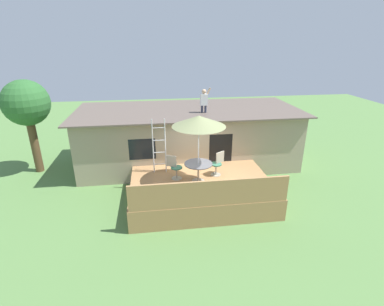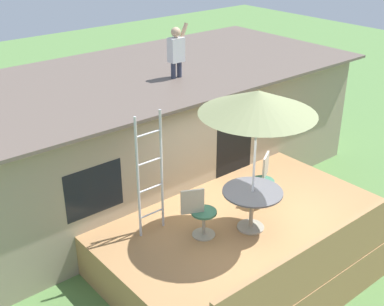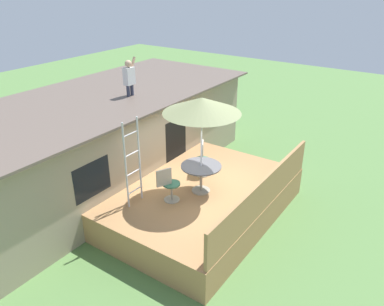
{
  "view_description": "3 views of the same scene",
  "coord_description": "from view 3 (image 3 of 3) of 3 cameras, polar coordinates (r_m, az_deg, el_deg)",
  "views": [
    {
      "loc": [
        -1.68,
        -9.69,
        5.82
      ],
      "look_at": [
        -0.21,
        0.8,
        1.59
      ],
      "focal_mm": 27.01,
      "sensor_mm": 36.0,
      "label": 1
    },
    {
      "loc": [
        -5.67,
        -5.21,
        5.86
      ],
      "look_at": [
        -0.48,
        1.03,
        1.95
      ],
      "focal_mm": 47.28,
      "sensor_mm": 36.0,
      "label": 2
    },
    {
      "loc": [
        -7.3,
        -4.79,
        5.96
      ],
      "look_at": [
        0.33,
        0.45,
        1.58
      ],
      "focal_mm": 35.45,
      "sensor_mm": 36.0,
      "label": 3
    }
  ],
  "objects": [
    {
      "name": "ground_plane",
      "position": [
        10.57,
        1.01,
        -8.97
      ],
      "size": [
        40.0,
        40.0,
        0.0
      ],
      "primitive_type": "plane",
      "color": "#567F42"
    },
    {
      "name": "house",
      "position": [
        12.04,
        -13.37,
        2.13
      ],
      "size": [
        10.5,
        4.5,
        2.7
      ],
      "color": "gray",
      "rests_on": "ground"
    },
    {
      "name": "deck",
      "position": [
        10.35,
        1.03,
        -7.14
      ],
      "size": [
        5.26,
        3.8,
        0.8
      ],
      "primitive_type": "cube",
      "color": "#A87A4C",
      "rests_on": "ground"
    },
    {
      "name": "deck_railing",
      "position": [
        9.17,
        10.81,
        -6.06
      ],
      "size": [
        5.16,
        0.08,
        0.9
      ],
      "primitive_type": "cube",
      "color": "#A87A4C",
      "rests_on": "deck"
    },
    {
      "name": "patio_table",
      "position": [
        9.72,
        1.38,
        -2.75
      ],
      "size": [
        1.04,
        1.04,
        0.74
      ],
      "color": "#A59E8C",
      "rests_on": "deck"
    },
    {
      "name": "patio_umbrella",
      "position": [
        9.02,
        1.5,
        7.17
      ],
      "size": [
        1.9,
        1.9,
        2.54
      ],
      "color": "silver",
      "rests_on": "deck"
    },
    {
      "name": "step_ladder",
      "position": [
        9.1,
        -8.91,
        -1.5
      ],
      "size": [
        0.52,
        0.04,
        2.2
      ],
      "color": "silver",
      "rests_on": "deck"
    },
    {
      "name": "person_figure",
      "position": [
        11.32,
        -9.42,
        11.45
      ],
      "size": [
        0.47,
        0.2,
        1.11
      ],
      "color": "#33384C",
      "rests_on": "house"
    },
    {
      "name": "patio_chair_left",
      "position": [
        9.38,
        -3.5,
        -4.8
      ],
      "size": [
        0.59,
        0.44,
        0.92
      ],
      "rotation": [
        0.0,
        0.0,
        -0.44
      ],
      "color": "#A59E8C",
      "rests_on": "deck"
    },
    {
      "name": "patio_chair_right",
      "position": [
        10.65,
        1.57,
        -0.88
      ],
      "size": [
        0.57,
        0.44,
        0.92
      ],
      "rotation": [
        0.0,
        0.0,
        -2.6
      ],
      "color": "#A59E8C",
      "rests_on": "deck"
    }
  ]
}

